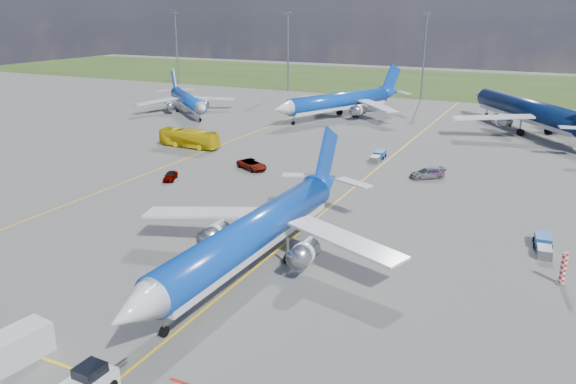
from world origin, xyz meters
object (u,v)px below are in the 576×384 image
at_px(service_car_a, 170,176).
at_px(service_car_b, 252,164).
at_px(warning_post, 563,268).
at_px(main_airliner, 254,268).
at_px(bg_jet_n, 525,132).
at_px(apron_bus, 189,138).
at_px(baggage_tug_c, 378,156).
at_px(baggage_tug_w, 543,244).
at_px(bg_jet_nw, 188,113).
at_px(bg_jet_nnw, 339,118).
at_px(service_van, 12,348).
at_px(service_car_c, 427,173).

bearing_deg(service_car_a, service_car_b, 30.58).
bearing_deg(warning_post, main_airliner, -160.87).
height_order(bg_jet_n, apron_bus, bg_jet_n).
height_order(bg_jet_n, baggage_tug_c, bg_jet_n).
height_order(apron_bus, baggage_tug_w, apron_bus).
height_order(bg_jet_nw, bg_jet_nnw, bg_jet_nnw).
xyz_separation_m(service_van, baggage_tug_c, (6.23, 64.22, -0.55)).
bearing_deg(warning_post, bg_jet_nnw, 124.66).
xyz_separation_m(bg_jet_n, service_van, (-26.23, -98.24, 1.12)).
bearing_deg(warning_post, bg_jet_nw, 144.56).
xyz_separation_m(service_car_c, baggage_tug_w, (16.20, -20.36, -0.16)).
relative_size(warning_post, main_airliner, 0.08).
xyz_separation_m(service_car_c, baggage_tug_c, (-9.53, 7.22, -0.16)).
bearing_deg(bg_jet_nnw, baggage_tug_w, -29.11).
bearing_deg(service_car_c, warning_post, -3.98).
height_order(baggage_tug_w, baggage_tug_c, baggage_tug_c).
xyz_separation_m(bg_jet_nnw, baggage_tug_w, (44.72, -59.83, 0.57)).
distance_m(service_van, service_car_a, 43.60).
xyz_separation_m(apron_bus, service_car_b, (17.04, -7.87, -0.85)).
bearing_deg(main_airliner, warning_post, 20.63).
bearing_deg(baggage_tug_w, apron_bus, 154.80).
bearing_deg(service_car_c, apron_bus, -128.36).
height_order(apron_bus, service_car_b, apron_bus).
xyz_separation_m(bg_jet_nw, bg_jet_n, (73.09, 11.68, 0.00)).
bearing_deg(bg_jet_nw, baggage_tug_w, -80.95).
bearing_deg(warning_post, service_car_a, 167.85).
bearing_deg(bg_jet_n, warning_post, 61.27).
xyz_separation_m(bg_jet_nnw, main_airliner, (20.39, -76.33, 0.00)).
bearing_deg(service_van, service_car_a, 121.06).
bearing_deg(main_airliner, baggage_tug_c, 93.33).
height_order(service_van, baggage_tug_c, service_van).
bearing_deg(baggage_tug_w, baggage_tug_c, 128.00).
relative_size(main_airliner, service_car_b, 7.16).
height_order(bg_jet_nnw, service_car_c, bg_jet_nnw).
distance_m(service_van, baggage_tug_w, 48.63).
xyz_separation_m(service_van, apron_bus, (-26.38, 58.08, 0.48)).
relative_size(apron_bus, service_car_c, 2.28).
bearing_deg(baggage_tug_w, main_airliner, -150.87).
bearing_deg(apron_bus, main_airliner, -136.07).
height_order(bg_jet_nw, baggage_tug_c, bg_jet_nw).
height_order(warning_post, bg_jet_nw, bg_jet_nw).
xyz_separation_m(warning_post, service_van, (-33.76, -29.20, -0.38)).
xyz_separation_m(bg_jet_n, baggage_tug_w, (5.73, -61.59, 0.57)).
bearing_deg(baggage_tug_c, service_car_a, -137.01).
relative_size(bg_jet_nnw, main_airliner, 1.05).
bearing_deg(service_van, baggage_tug_c, 92.54).
height_order(bg_jet_nw, service_car_c, bg_jet_nw).
xyz_separation_m(warning_post, apron_bus, (-60.13, 28.88, 0.10)).
xyz_separation_m(baggage_tug_w, baggage_tug_c, (-25.73, 27.58, 0.00)).
distance_m(service_car_b, service_car_c, 26.00).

